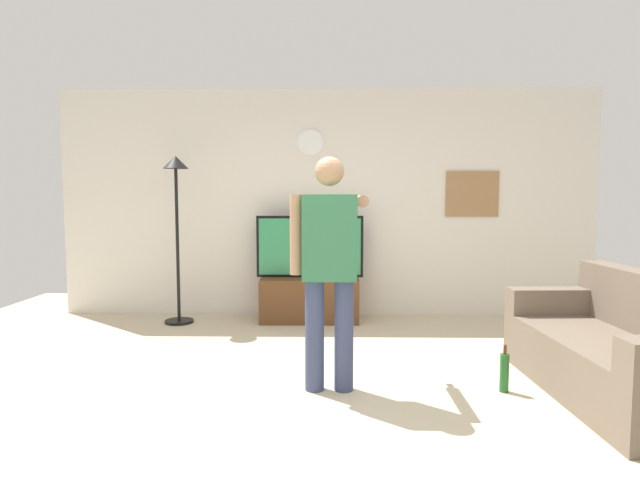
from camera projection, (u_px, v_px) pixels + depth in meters
name	position (u px, v px, depth m)	size (l,w,h in m)	color
ground_plane	(326.00, 414.00, 3.37)	(8.40, 8.40, 0.00)	beige
back_wall	(328.00, 203.00, 6.20)	(6.40, 0.10, 2.70)	silver
tv_stand	(310.00, 299.00, 5.94)	(1.12, 0.56, 0.50)	brown
television	(310.00, 246.00, 5.94)	(1.23, 0.07, 0.71)	black
wall_clock	(310.00, 143.00, 6.08)	(0.30, 0.30, 0.03)	white
framed_picture	(472.00, 194.00, 6.10)	(0.62, 0.04, 0.54)	#997047
floor_lamp	(177.00, 204.00, 5.73)	(0.32, 0.32, 1.88)	black
person_standing_nearer_lamp	(329.00, 260.00, 3.73)	(0.57, 0.78, 1.71)	#384266
side_couch	(620.00, 353.00, 3.65)	(0.93, 1.83, 0.87)	#6B5B4C
beverage_bottle	(504.00, 372.00, 3.75)	(0.07, 0.07, 0.35)	#1E5923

